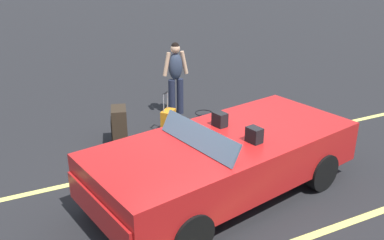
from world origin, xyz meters
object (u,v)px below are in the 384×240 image
object	(u,v)px
duffel_bag	(204,121)
traveler_person	(176,75)
suitcase_large_black	(119,126)
convertible_car	(214,162)
suitcase_small_carryon	(169,122)
suitcase_medium_bright	(200,139)

from	to	relation	value
duffel_bag	traveler_person	xyz separation A→B (m)	(0.19, -1.00, 0.77)
duffel_bag	traveler_person	size ratio (longest dim) A/B	0.42
suitcase_large_black	convertible_car	bearing A→B (deg)	122.06
convertible_car	suitcase_small_carryon	xyz separation A→B (m)	(-0.33, -2.51, -0.34)
suitcase_medium_bright	suitcase_small_carryon	size ratio (longest dim) A/B	0.71
duffel_bag	traveler_person	world-z (taller)	traveler_person
suitcase_medium_bright	suitcase_small_carryon	xyz separation A→B (m)	(0.13, -1.14, -0.06)
suitcase_large_black	duffel_bag	size ratio (longest dim) A/B	1.06
suitcase_medium_bright	traveler_person	bearing A→B (deg)	-172.60
suitcase_medium_bright	suitcase_large_black	bearing A→B (deg)	-112.94
suitcase_medium_bright	traveler_person	world-z (taller)	traveler_person
suitcase_large_black	suitcase_small_carryon	xyz separation A→B (m)	(-1.04, -0.06, -0.11)
suitcase_large_black	suitcase_small_carryon	distance (m)	1.05
suitcase_large_black	traveler_person	xyz separation A→B (m)	(-1.63, -1.02, 0.56)
convertible_car	suitcase_medium_bright	distance (m)	1.46
suitcase_medium_bright	duffel_bag	xyz separation A→B (m)	(-0.66, -1.10, -0.15)
suitcase_large_black	suitcase_medium_bright	size ratio (longest dim) A/B	1.19
convertible_car	traveler_person	size ratio (longest dim) A/B	2.66
convertible_car	traveler_person	distance (m)	3.60
duffel_bag	suitcase_small_carryon	bearing A→B (deg)	-3.47
convertible_car	suitcase_large_black	world-z (taller)	convertible_car
suitcase_large_black	suitcase_medium_bright	distance (m)	1.60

